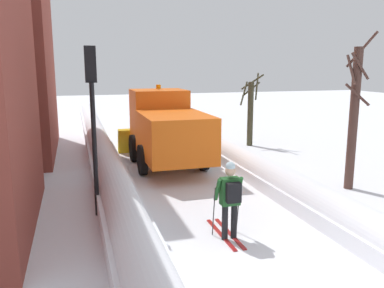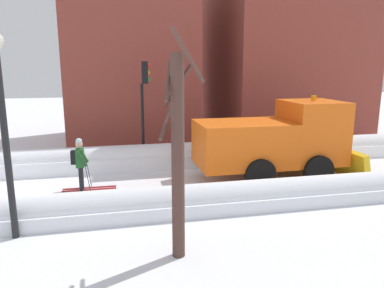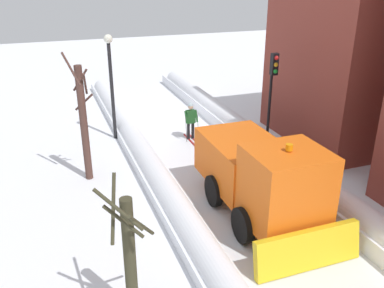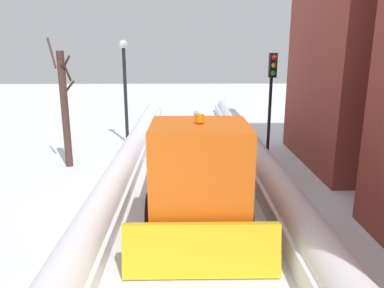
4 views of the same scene
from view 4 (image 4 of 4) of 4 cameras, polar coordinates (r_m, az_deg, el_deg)
ground_plane at (r=10.24m, az=0.39°, el=-11.69°), size 80.00×80.00×0.00m
snowbank_left at (r=10.41m, az=14.47°, el=-9.06°), size 1.10×36.00×1.01m
snowbank_right at (r=10.35m, az=-13.81°, el=-9.86°), size 1.10×36.00×0.90m
plow_truck at (r=9.93m, az=0.85°, el=-3.33°), size 3.20×5.98×3.12m
skier at (r=16.92m, az=0.66°, el=2.52°), size 0.62×1.80×1.81m
traffic_light_pole at (r=14.52m, az=12.15°, el=8.44°), size 0.28×0.42×4.36m
street_lamp at (r=18.15m, az=-10.32°, el=9.92°), size 0.40×0.40×4.91m
bare_tree_near at (r=14.97m, az=-19.03°, el=5.34°), size 0.96×1.00×4.92m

